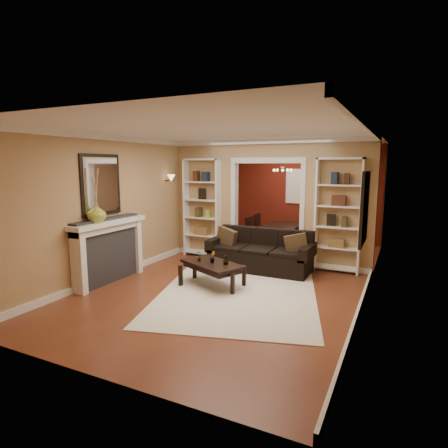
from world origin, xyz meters
The scene contains 30 objects.
floor centered at (0.00, 0.00, 0.00)m, with size 8.00×8.00×0.00m, color brown.
ceiling centered at (0.00, 0.00, 2.70)m, with size 8.00×8.00×0.00m, color white.
wall_back centered at (0.00, 4.00, 1.35)m, with size 8.00×8.00×0.00m, color tan.
wall_front centered at (0.00, -4.00, 1.35)m, with size 8.00×8.00×0.00m, color tan.
wall_left centered at (-2.25, 0.00, 1.35)m, with size 8.00×8.00×0.00m, color tan.
wall_right centered at (2.25, 0.00, 1.35)m, with size 8.00×8.00×0.00m, color tan.
partition_wall centered at (0.00, 1.20, 1.35)m, with size 4.50×0.15×2.70m, color tan.
red_back_panel centered at (0.00, 3.97, 1.32)m, with size 4.44×0.04×2.64m, color maroon.
dining_window centered at (0.00, 3.93, 1.55)m, with size 0.78×0.03×0.98m, color #8CA5CC.
area_rug centered at (0.25, -0.95, 0.01)m, with size 2.58×3.61×0.01m, color white.
sofa centered at (0.12, 0.45, 0.42)m, with size 2.13×0.92×0.83m, color black.
pillow_left centered at (-0.64, 0.43, 0.63)m, with size 0.44×0.13×0.44m, color brown.
pillow_right centered at (0.88, 0.43, 0.62)m, with size 0.43×0.12×0.43m, color brown.
coffee_table centered at (-0.29, -0.89, 0.22)m, with size 1.14×0.62×0.43m, color black.
plant_left centered at (-0.55, -0.89, 0.53)m, with size 0.10×0.07×0.19m, color #336626.
plant_center centered at (-0.29, -0.89, 0.54)m, with size 0.11×0.09×0.20m, color #336626.
plant_right centered at (-0.02, -0.89, 0.52)m, with size 0.10×0.10×0.18m, color #336626.
bookshelf_left centered at (-1.55, 1.03, 1.15)m, with size 0.90×0.30×2.30m, color white.
bookshelf_right centered at (1.55, 1.03, 1.15)m, with size 0.90×0.30×2.30m, color white.
fireplace centered at (-2.09, -1.50, 0.58)m, with size 0.32×1.70×1.16m, color white.
vase centered at (-2.09, -1.79, 1.33)m, with size 0.33×0.33×0.34m, color #96AB37.
mirror centered at (-2.23, -1.50, 1.80)m, with size 0.03×0.95×1.10m, color silver.
wall_sconce centered at (-2.15, 0.55, 1.83)m, with size 0.18×0.18×0.22m, color #FFE0A5.
framed_art centered at (2.21, -1.00, 1.55)m, with size 0.04×0.85×1.05m, color black.
dining_table centered at (-0.11, 2.64, 0.29)m, with size 0.93×1.67×0.59m, color black.
dining_chair_nw centered at (-0.66, 2.34, 0.42)m, with size 0.42×0.42×0.85m, color black.
dining_chair_ne centered at (0.44, 2.34, 0.45)m, with size 0.45×0.45×0.91m, color black.
dining_chair_sw centered at (-0.66, 2.94, 0.43)m, with size 0.43×0.43×0.86m, color black.
dining_chair_se centered at (0.44, 2.94, 0.45)m, with size 0.44×0.44×0.90m, color black.
chandelier centered at (0.00, 2.70, 2.02)m, with size 0.50×0.50×0.30m, color #39271A.
Camera 1 is at (2.72, -6.63, 2.16)m, focal length 30.00 mm.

